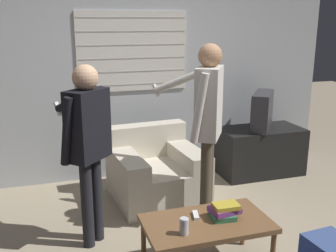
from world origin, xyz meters
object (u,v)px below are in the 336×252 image
armchair_beige (155,172)px  tv (262,111)px  coffee_table (207,226)px  soda_can (184,226)px  person_right_standing (207,113)px  book_stack (224,211)px  spare_remote (196,215)px  person_left_standing (87,135)px

armchair_beige → tv: 1.57m
coffee_table → soda_can: 0.28m
person_right_standing → book_stack: (-0.14, -0.70, -0.61)m
spare_remote → book_stack: bearing=-7.4°
soda_can → book_stack: bearing=20.1°
armchair_beige → soda_can: bearing=77.3°
soda_can → spare_remote: bearing=51.2°
coffee_table → person_left_standing: bearing=140.1°
armchair_beige → spare_remote: armchair_beige is taller
tv → soda_can: bearing=-5.5°
soda_can → person_left_standing: bearing=125.5°
coffee_table → person_right_standing: size_ratio=0.57×
armchair_beige → book_stack: 1.41m
person_left_standing → coffee_table: bearing=-84.5°
book_stack → soda_can: (-0.38, -0.14, 0.01)m
person_left_standing → spare_remote: size_ratio=11.50×
person_right_standing → soda_can: 1.16m
armchair_beige → book_stack: bearing=92.0°
tv → person_right_standing: bearing=-12.7°
book_stack → soda_can: soda_can is taller
armchair_beige → soda_can: 1.56m
armchair_beige → coffee_table: bearing=86.0°
coffee_table → soda_can: size_ratio=7.67×
tv → person_right_standing: 1.53m
armchair_beige → person_right_standing: 1.09m
person_right_standing → book_stack: person_right_standing is taller
tv → soda_can: tv is taller
spare_remote → armchair_beige: bearing=102.2°
book_stack → coffee_table: bearing=-175.2°
tv → armchair_beige: bearing=-41.9°
tv → person_left_standing: person_left_standing is taller
tv → person_right_standing: person_right_standing is taller
coffee_table → person_right_standing: bearing=68.1°
armchair_beige → person_left_standing: person_left_standing is taller
book_stack → spare_remote: 0.22m
spare_remote → tv: bearing=60.8°
book_stack → soda_can: size_ratio=1.93×
person_right_standing → spare_remote: size_ratio=12.55×
coffee_table → person_left_standing: (-0.80, 0.67, 0.61)m
tv → soda_can: 2.49m
tv → spare_remote: bearing=-6.0°
tv → spare_remote: size_ratio=4.53×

